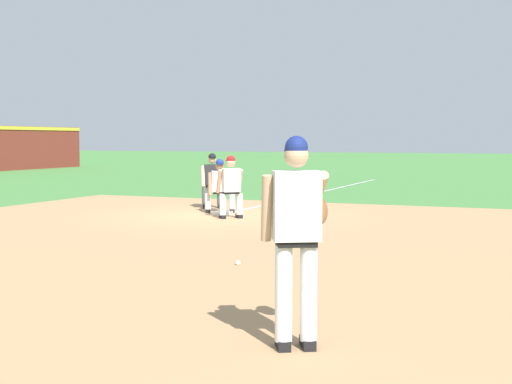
{
  "coord_description": "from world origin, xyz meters",
  "views": [
    {
      "loc": [
        -15.5,
        -7.26,
        1.83
      ],
      "look_at": [
        -6.82,
        -3.69,
        1.13
      ],
      "focal_mm": 50.0,
      "sensor_mm": 36.0,
      "label": 1
    }
  ],
  "objects_px": {
    "first_base_bag": "(222,213)",
    "pitcher": "(298,229)",
    "baserunner": "(231,184)",
    "first_baseman": "(221,184)",
    "baseball": "(238,263)",
    "umpire": "(212,178)"
  },
  "relations": [
    {
      "from": "first_base_bag",
      "to": "first_baseman",
      "type": "distance_m",
      "value": 0.87
    },
    {
      "from": "first_base_bag",
      "to": "pitcher",
      "type": "bearing_deg",
      "value": -151.53
    },
    {
      "from": "first_baseman",
      "to": "umpire",
      "type": "distance_m",
      "value": 1.23
    },
    {
      "from": "umpire",
      "to": "first_base_bag",
      "type": "bearing_deg",
      "value": -146.2
    },
    {
      "from": "baserunner",
      "to": "pitcher",
      "type": "bearing_deg",
      "value": -152.39
    },
    {
      "from": "first_base_bag",
      "to": "umpire",
      "type": "bearing_deg",
      "value": 33.8
    },
    {
      "from": "first_base_bag",
      "to": "baserunner",
      "type": "relative_size",
      "value": 0.26
    },
    {
      "from": "first_base_bag",
      "to": "baserunner",
      "type": "bearing_deg",
      "value": -140.06
    },
    {
      "from": "first_base_bag",
      "to": "pitcher",
      "type": "distance_m",
      "value": 11.09
    },
    {
      "from": "baseball",
      "to": "pitcher",
      "type": "xyz_separation_m",
      "value": [
        -3.57,
        -2.14,
        1.02
      ]
    },
    {
      "from": "baserunner",
      "to": "first_baseman",
      "type": "bearing_deg",
      "value": 35.58
    },
    {
      "from": "baseball",
      "to": "first_baseman",
      "type": "xyz_separation_m",
      "value": [
        6.6,
        3.38,
        0.69
      ]
    },
    {
      "from": "first_base_bag",
      "to": "baserunner",
      "type": "distance_m",
      "value": 1.08
    },
    {
      "from": "baserunner",
      "to": "umpire",
      "type": "relative_size",
      "value": 1.0
    },
    {
      "from": "first_baseman",
      "to": "baseball",
      "type": "bearing_deg",
      "value": -152.89
    },
    {
      "from": "first_base_bag",
      "to": "umpire",
      "type": "relative_size",
      "value": 0.26
    },
    {
      "from": "first_baseman",
      "to": "first_base_bag",
      "type": "bearing_deg",
      "value": -150.83
    },
    {
      "from": "first_base_bag",
      "to": "pitcher",
      "type": "height_order",
      "value": "pitcher"
    },
    {
      "from": "first_base_bag",
      "to": "umpire",
      "type": "xyz_separation_m",
      "value": [
        1.45,
        0.97,
        0.75
      ]
    },
    {
      "from": "pitcher",
      "to": "umpire",
      "type": "xyz_separation_m",
      "value": [
        11.16,
        6.23,
        -0.27
      ]
    },
    {
      "from": "baserunner",
      "to": "first_base_bag",
      "type": "bearing_deg",
      "value": 39.94
    },
    {
      "from": "pitcher",
      "to": "umpire",
      "type": "distance_m",
      "value": 12.78
    }
  ]
}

